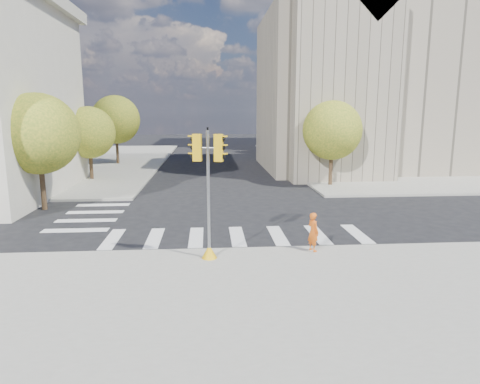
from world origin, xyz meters
The scene contains 16 objects.
ground centered at (0.00, 0.00, 0.00)m, with size 160.00×160.00×0.00m, color black.
sidewalk_near centered at (0.00, -11.00, 0.07)m, with size 30.00×14.00×0.15m, color gray.
sidewalk_far_right centered at (20.00, 26.00, 0.07)m, with size 28.00×40.00×0.15m, color gray.
sidewalk_far_left centered at (-20.00, 26.00, 0.07)m, with size 28.00×40.00×0.15m, color gray.
civic_building centered at (15.59, 19.12, 7.26)m, with size 26.00×16.00×19.39m.
office_tower centered at (22.00, 42.00, 15.00)m, with size 20.00×18.00×30.00m, color #9EA0A3.
tree_lw_near centered at (-10.50, 4.00, 4.20)m, with size 4.40×4.40×6.41m.
tree_lw_mid centered at (-10.50, 14.00, 3.76)m, with size 4.00×4.00×5.77m.
tree_lw_far centered at (-10.50, 24.00, 4.54)m, with size 4.80×4.80×6.95m.
tree_re_near centered at (7.50, 10.00, 4.05)m, with size 4.20×4.20×6.16m.
tree_re_mid centered at (7.50, 22.00, 4.35)m, with size 4.60×4.60×6.66m.
tree_re_far centered at (7.50, 34.00, 3.87)m, with size 4.00×4.00×5.88m.
lamp_near centered at (8.00, 14.00, 4.58)m, with size 0.35×0.18×8.11m.
lamp_far centered at (8.00, 28.00, 4.58)m, with size 0.35×0.18×8.11m.
traffic_signal centered at (-1.34, -5.13, 2.17)m, with size 1.08×0.56×4.74m.
photographer centered at (2.63, -4.60, 0.90)m, with size 0.55×0.36×1.51m, color #D15613.
Camera 1 is at (-1.33, -20.06, 5.46)m, focal length 32.00 mm.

